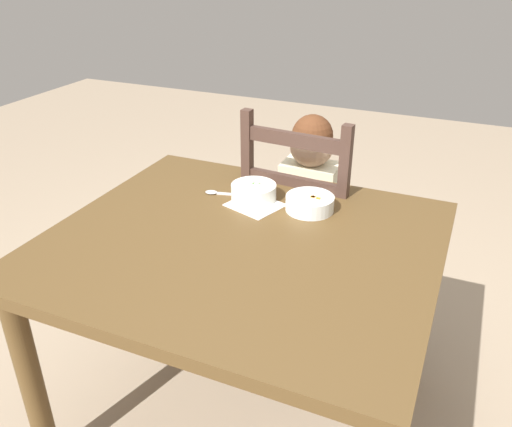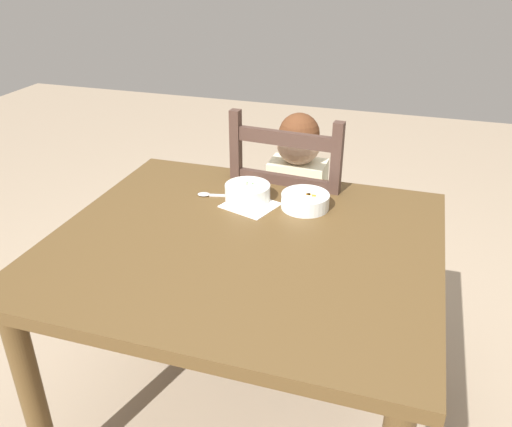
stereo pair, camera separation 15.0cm
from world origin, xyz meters
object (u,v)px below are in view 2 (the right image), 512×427
Objects in this scene: bowl_of_carrots at (305,200)px; child_figure at (295,196)px; dining_table at (244,268)px; bowl_of_peas at (248,192)px; dining_chair at (293,231)px; spoon at (210,195)px.

child_figure is at bearing 109.12° from bowl_of_carrots.
dining_table is 0.30m from bowl_of_peas.
bowl_of_carrots is (0.13, 0.26, 0.13)m from dining_table.
dining_chair reaches higher than dining_table.
dining_table is 7.20× the size of bowl_of_carrots.
dining_table is 0.55m from child_figure.
child_figure reaches higher than bowl_of_peas.
bowl_of_carrots is (0.10, -0.29, 0.13)m from child_figure.
dining_chair is 0.43m from bowl_of_peas.
dining_chair is at bearing 71.85° from bowl_of_peas.
child_figure is 6.18× the size of bowl_of_peas.
bowl_of_peas is 0.14m from spoon.
spoon is at bearing -127.44° from dining_chair.
bowl_of_peas reaches higher than dining_table.
bowl_of_peas is at bearing -109.11° from child_figure.
child_figure is at bearing 70.89° from bowl_of_peas.
dining_chair is 0.47m from spoon.
dining_chair reaches higher than bowl_of_carrots.
bowl_of_carrots is at bearing -70.88° from child_figure.
child_figure is 0.40m from spoon.
dining_table is 7.41× the size of bowl_of_peas.
child_figure is 6.97× the size of spoon.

